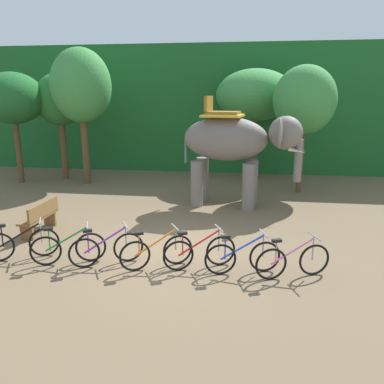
{
  "coord_description": "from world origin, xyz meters",
  "views": [
    {
      "loc": [
        1.7,
        -8.83,
        3.82
      ],
      "look_at": [
        0.33,
        1.0,
        1.3
      ],
      "focal_mm": 35.98,
      "sensor_mm": 36.0,
      "label": 1
    }
  ],
  "objects_px": {
    "bike_black": "(22,244)",
    "bike_purple": "(107,249)",
    "tree_center_right": "(13,99)",
    "bike_orange": "(157,252)",
    "tree_left": "(81,86)",
    "wooden_bench": "(40,216)",
    "tree_center_left": "(255,96)",
    "bike_blue": "(243,257)",
    "bike_red": "(200,252)",
    "tree_far_left": "(60,100)",
    "bike_pink": "(293,261)",
    "tree_right": "(305,100)",
    "elephant": "(235,143)",
    "bike_green": "(68,248)"
  },
  "relations": [
    {
      "from": "tree_center_right",
      "to": "tree_center_left",
      "type": "xyz_separation_m",
      "value": [
        10.26,
        2.36,
        0.12
      ]
    },
    {
      "from": "tree_center_right",
      "to": "bike_blue",
      "type": "xyz_separation_m",
      "value": [
        9.93,
        -7.79,
        -3.26
      ]
    },
    {
      "from": "bike_orange",
      "to": "bike_blue",
      "type": "distance_m",
      "value": 1.93
    },
    {
      "from": "tree_left",
      "to": "elephant",
      "type": "relative_size",
      "value": 1.35
    },
    {
      "from": "tree_left",
      "to": "bike_blue",
      "type": "relative_size",
      "value": 3.46
    },
    {
      "from": "tree_center_right",
      "to": "elephant",
      "type": "xyz_separation_m",
      "value": [
        9.55,
        -2.46,
        -1.44
      ]
    },
    {
      "from": "tree_far_left",
      "to": "bike_purple",
      "type": "distance_m",
      "value": 10.64
    },
    {
      "from": "wooden_bench",
      "to": "tree_center_right",
      "type": "bearing_deg",
      "value": 125.24
    },
    {
      "from": "bike_orange",
      "to": "bike_red",
      "type": "xyz_separation_m",
      "value": [
        0.97,
        0.11,
        0.0
      ]
    },
    {
      "from": "bike_black",
      "to": "bike_purple",
      "type": "xyz_separation_m",
      "value": [
        2.12,
        -0.03,
        0.0
      ]
    },
    {
      "from": "bike_pink",
      "to": "wooden_bench",
      "type": "relative_size",
      "value": 1.07
    },
    {
      "from": "bike_black",
      "to": "bike_red",
      "type": "xyz_separation_m",
      "value": [
        4.26,
        0.09,
        0.0
      ]
    },
    {
      "from": "tree_center_right",
      "to": "bike_orange",
      "type": "height_order",
      "value": "tree_center_right"
    },
    {
      "from": "bike_blue",
      "to": "bike_black",
      "type": "bearing_deg",
      "value": 179.48
    },
    {
      "from": "tree_far_left",
      "to": "tree_center_left",
      "type": "height_order",
      "value": "tree_center_left"
    },
    {
      "from": "tree_left",
      "to": "bike_purple",
      "type": "height_order",
      "value": "tree_left"
    },
    {
      "from": "tree_center_right",
      "to": "bike_purple",
      "type": "xyz_separation_m",
      "value": [
        6.83,
        -7.78,
        -3.26
      ]
    },
    {
      "from": "tree_center_right",
      "to": "tree_right",
      "type": "xyz_separation_m",
      "value": [
        12.08,
        -0.16,
        -0.05
      ]
    },
    {
      "from": "bike_red",
      "to": "bike_orange",
      "type": "bearing_deg",
      "value": -173.22
    },
    {
      "from": "bike_green",
      "to": "tree_center_right",
      "type": "bearing_deg",
      "value": 127.09
    },
    {
      "from": "bike_orange",
      "to": "bike_pink",
      "type": "distance_m",
      "value": 2.99
    },
    {
      "from": "tree_right",
      "to": "bike_pink",
      "type": "height_order",
      "value": "tree_right"
    },
    {
      "from": "bike_green",
      "to": "bike_orange",
      "type": "xyz_separation_m",
      "value": [
        2.07,
        0.06,
        0.0
      ]
    },
    {
      "from": "tree_far_left",
      "to": "bike_purple",
      "type": "bearing_deg",
      "value": -59.32
    },
    {
      "from": "bike_purple",
      "to": "bike_orange",
      "type": "distance_m",
      "value": 1.17
    },
    {
      "from": "bike_pink",
      "to": "bike_red",
      "type": "bearing_deg",
      "value": 174.65
    },
    {
      "from": "bike_orange",
      "to": "bike_blue",
      "type": "relative_size",
      "value": 0.92
    },
    {
      "from": "tree_center_left",
      "to": "elephant",
      "type": "relative_size",
      "value": 1.17
    },
    {
      "from": "elephant",
      "to": "bike_pink",
      "type": "xyz_separation_m",
      "value": [
        1.44,
        -5.39,
        -1.82
      ]
    },
    {
      "from": "tree_far_left",
      "to": "bike_pink",
      "type": "xyz_separation_m",
      "value": [
        9.34,
        -8.8,
        -3.18
      ]
    },
    {
      "from": "tree_center_left",
      "to": "bike_red",
      "type": "bearing_deg",
      "value": -97.37
    },
    {
      "from": "bike_purple",
      "to": "bike_black",
      "type": "bearing_deg",
      "value": 179.07
    },
    {
      "from": "bike_purple",
      "to": "tree_center_left",
      "type": "bearing_deg",
      "value": 71.28
    },
    {
      "from": "tree_center_left",
      "to": "bike_orange",
      "type": "height_order",
      "value": "tree_center_left"
    },
    {
      "from": "tree_center_left",
      "to": "bike_purple",
      "type": "height_order",
      "value": "tree_center_left"
    },
    {
      "from": "elephant",
      "to": "bike_red",
      "type": "xyz_separation_m",
      "value": [
        -0.58,
        -5.2,
        -1.82
      ]
    },
    {
      "from": "tree_center_right",
      "to": "bike_orange",
      "type": "bearing_deg",
      "value": -44.18
    },
    {
      "from": "bike_blue",
      "to": "wooden_bench",
      "type": "distance_m",
      "value": 5.98
    },
    {
      "from": "bike_orange",
      "to": "bike_black",
      "type": "bearing_deg",
      "value": 179.49
    },
    {
      "from": "bike_black",
      "to": "tree_left",
      "type": "bearing_deg",
      "value": 102.06
    },
    {
      "from": "tree_center_right",
      "to": "tree_center_left",
      "type": "bearing_deg",
      "value": 12.93
    },
    {
      "from": "tree_center_right",
      "to": "bike_orange",
      "type": "xyz_separation_m",
      "value": [
        8.0,
        -7.77,
        -3.26
      ]
    },
    {
      "from": "tree_left",
      "to": "bike_green",
      "type": "xyz_separation_m",
      "value": [
        2.91,
        -8.04,
        -3.76
      ]
    },
    {
      "from": "tree_right",
      "to": "bike_purple",
      "type": "xyz_separation_m",
      "value": [
        -5.26,
        -7.62,
        -3.22
      ]
    },
    {
      "from": "bike_black",
      "to": "bike_green",
      "type": "relative_size",
      "value": 0.96
    },
    {
      "from": "tree_left",
      "to": "bike_green",
      "type": "relative_size",
      "value": 3.54
    },
    {
      "from": "tree_far_left",
      "to": "bike_black",
      "type": "height_order",
      "value": "tree_far_left"
    },
    {
      "from": "tree_center_left",
      "to": "tree_right",
      "type": "distance_m",
      "value": 3.11
    },
    {
      "from": "tree_left",
      "to": "bike_red",
      "type": "bearing_deg",
      "value": -52.87
    },
    {
      "from": "tree_far_left",
      "to": "bike_pink",
      "type": "bearing_deg",
      "value": -43.3
    }
  ]
}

